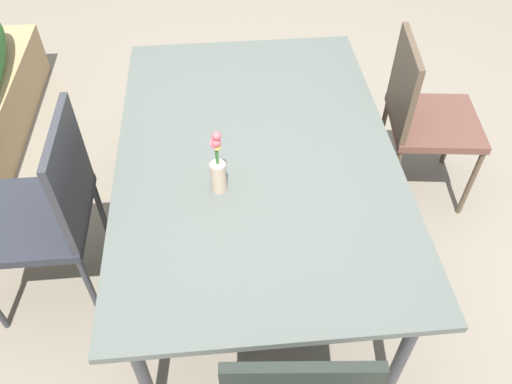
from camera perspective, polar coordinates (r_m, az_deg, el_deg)
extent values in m
plane|color=#756B5B|center=(2.73, -0.37, -5.06)|extent=(12.00, 12.00, 0.00)
cube|color=#4C514C|center=(2.16, 0.00, 4.44)|extent=(1.76, 1.16, 0.03)
cube|color=#333338|center=(2.18, 0.00, 3.91)|extent=(1.73, 1.14, 0.02)
cylinder|color=#333338|center=(2.08, 16.12, -17.06)|extent=(0.05, 0.05, 0.68)
cylinder|color=#333338|center=(3.05, 7.82, 9.85)|extent=(0.05, 0.05, 0.68)
cylinder|color=#333338|center=(2.01, -12.46, -19.61)|extent=(0.05, 0.05, 0.68)
cylinder|color=#333338|center=(3.00, -10.73, 8.76)|extent=(0.05, 0.05, 0.68)
cube|color=brown|center=(2.83, 19.39, 7.39)|extent=(0.50, 0.50, 0.04)
cube|color=#4C3D2D|center=(2.64, 16.20, 11.46)|extent=(0.43, 0.08, 0.44)
cylinder|color=#4C3D2D|center=(3.19, 21.12, 6.20)|extent=(0.03, 0.03, 0.46)
cylinder|color=#4C3D2D|center=(2.91, 22.89, 0.92)|extent=(0.03, 0.03, 0.46)
cylinder|color=#4C3D2D|center=(3.08, 13.88, 6.59)|extent=(0.03, 0.03, 0.46)
cylinder|color=#4C3D2D|center=(2.78, 15.03, 1.14)|extent=(0.03, 0.03, 0.46)
cube|color=#24262E|center=(2.38, -23.79, -2.79)|extent=(0.48, 0.48, 0.04)
cube|color=#2D2D33|center=(2.14, -20.09, 1.80)|extent=(0.45, 0.03, 0.47)
cylinder|color=#2D2D33|center=(2.77, -25.69, -2.93)|extent=(0.03, 0.03, 0.47)
cylinder|color=#2D2D33|center=(2.37, -17.98, -10.42)|extent=(0.03, 0.03, 0.47)
cylinder|color=#2D2D33|center=(2.64, -16.82, -2.42)|extent=(0.03, 0.03, 0.47)
cylinder|color=tan|center=(1.94, -4.22, 1.70)|extent=(0.06, 0.06, 0.13)
cylinder|color=#2D662D|center=(1.88, -4.30, 3.65)|extent=(0.01, 0.01, 0.12)
sphere|color=#EFCC4C|center=(1.84, -4.41, 5.05)|extent=(0.03, 0.03, 0.03)
cylinder|color=#2D662D|center=(1.87, -4.31, 4.21)|extent=(0.01, 0.01, 0.17)
sphere|color=#DB4C56|center=(1.81, -4.46, 6.25)|extent=(0.03, 0.03, 0.03)
cylinder|color=#2D662D|center=(1.88, -4.37, 3.86)|extent=(0.01, 0.01, 0.15)
sphere|color=#DB4C56|center=(1.83, -4.50, 5.54)|extent=(0.04, 0.04, 0.04)
cylinder|color=#2D662D|center=(1.88, -4.50, 3.88)|extent=(0.01, 0.01, 0.14)
sphere|color=pink|center=(1.84, -4.62, 5.44)|extent=(0.04, 0.04, 0.04)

